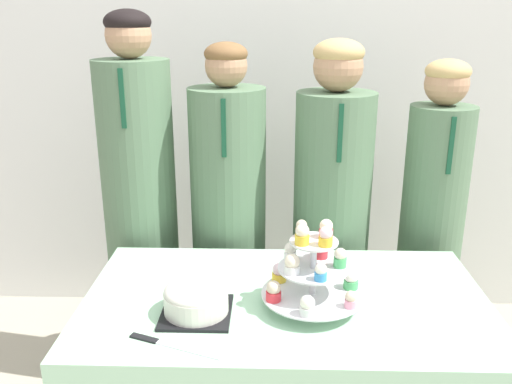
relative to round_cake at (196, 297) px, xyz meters
The scene contains 8 objects.
wall_back 1.53m from the round_cake, 78.92° to the left, with size 9.00×0.06×2.70m.
round_cake is the anchor object (origin of this frame).
cake_knife 0.19m from the round_cake, 117.47° to the right, with size 0.27×0.12×0.01m.
cupcake_stand 0.36m from the round_cake, ahead, with size 0.32×0.32×0.28m.
student_0 0.76m from the round_cake, 115.39° to the left, with size 0.30×0.31×1.62m.
student_1 0.69m from the round_cake, 86.22° to the left, with size 0.31×0.32×1.50m.
student_2 0.84m from the round_cake, 55.27° to the left, with size 0.32×0.32×1.51m.
student_3 1.13m from the round_cake, 37.48° to the left, with size 0.26×0.26×1.44m.
Camera 1 is at (-0.05, -1.18, 1.60)m, focal length 38.00 mm.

